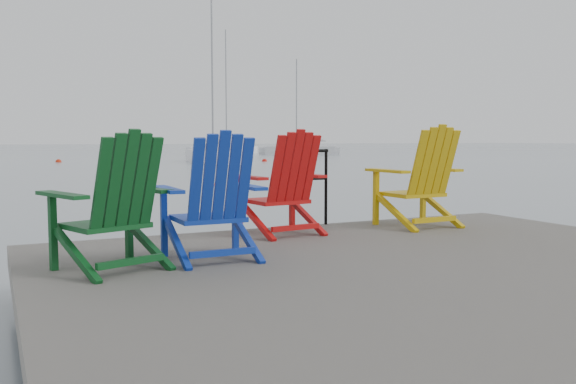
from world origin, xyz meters
name	(u,v)px	position (x,y,z in m)	size (l,w,h in m)	color
ground	(424,327)	(0.00, 0.00, 0.00)	(400.00, 400.00, 0.00)	gray
dock	(425,285)	(0.00, 0.00, 0.35)	(6.00, 5.00, 1.40)	#2E2B29
handrail	(310,180)	(0.25, 2.45, 1.04)	(0.48, 0.04, 0.90)	black
chair_green	(114,202)	(-2.27, 0.92, 1.03)	(1.00, 0.95, 1.05)	#0B4018
chair_blue	(213,198)	(-1.45, 0.97, 1.03)	(0.83, 0.77, 1.05)	#0E2D99
chair_red	(283,184)	(-0.33, 1.96, 1.04)	(0.93, 0.87, 1.08)	#B60D0D
chair_yellow	(421,177)	(1.36, 1.80, 1.07)	(0.93, 0.86, 1.14)	#C39C0A
sailboat_near	(215,157)	(10.13, 34.37, 0.36)	(2.74, 8.19, 11.16)	white
sailboat_mid	(224,151)	(18.29, 55.11, 0.35)	(9.03, 7.65, 12.92)	white
sailboat_far	(300,151)	(25.73, 52.49, 0.36)	(7.24, 4.83, 10.04)	silver
buoy_a	(220,185)	(3.69, 15.26, 0.00)	(0.40, 0.40, 0.40)	red
buoy_c	(264,161)	(13.93, 34.87, 0.00)	(0.36, 0.36, 0.36)	red
buoy_d	(59,162)	(0.92, 39.59, 0.00)	(0.39, 0.39, 0.39)	red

